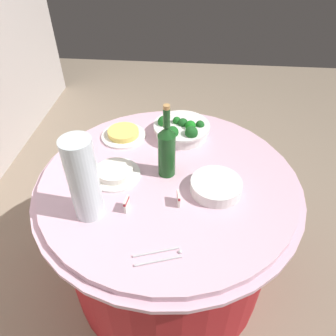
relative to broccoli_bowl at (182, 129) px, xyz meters
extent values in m
plane|color=gray|center=(-0.31, 0.04, -0.78)|extent=(6.00, 6.00, 0.00)
cylinder|color=maroon|center=(-0.31, 0.04, -0.44)|extent=(1.01, 1.01, 0.69)
cylinder|color=#E0B2C6|center=(-0.31, 0.04, -0.08)|extent=(1.16, 1.16, 0.02)
cylinder|color=#E0B2C6|center=(-0.31, 0.04, -0.06)|extent=(1.10, 1.10, 0.03)
cylinder|color=white|center=(0.01, 0.00, -0.02)|extent=(0.26, 0.26, 0.05)
cylinder|color=white|center=(0.01, 0.00, 0.02)|extent=(0.28, 0.28, 0.01)
sphere|color=#19801E|center=(-0.02, -0.04, 0.03)|extent=(0.05, 0.05, 0.05)
sphere|color=#195F1E|center=(0.01, 0.09, 0.03)|extent=(0.06, 0.06, 0.06)
sphere|color=#197A1E|center=(-0.06, -0.05, 0.04)|extent=(0.05, 0.05, 0.05)
sphere|color=#19531E|center=(0.01, 0.00, 0.03)|extent=(0.05, 0.05, 0.05)
sphere|color=#19631E|center=(0.03, 0.03, 0.03)|extent=(0.04, 0.04, 0.04)
sphere|color=#195C1E|center=(-0.08, 0.04, 0.03)|extent=(0.06, 0.06, 0.06)
sphere|color=#19541E|center=(-0.07, -0.05, 0.03)|extent=(0.06, 0.06, 0.06)
sphere|color=#19561E|center=(0.01, -0.09, 0.02)|extent=(0.04, 0.04, 0.04)
cylinder|color=white|center=(-0.38, -0.16, -0.04)|extent=(0.21, 0.21, 0.01)
cylinder|color=white|center=(-0.38, -0.16, -0.03)|extent=(0.21, 0.21, 0.01)
cylinder|color=white|center=(-0.38, -0.16, -0.02)|extent=(0.21, 0.21, 0.01)
cylinder|color=white|center=(-0.38, -0.16, -0.01)|extent=(0.21, 0.21, 0.01)
cylinder|color=white|center=(-0.38, -0.16, 0.00)|extent=(0.21, 0.21, 0.01)
cylinder|color=#17471A|center=(-0.29, 0.05, 0.06)|extent=(0.07, 0.07, 0.20)
cone|color=#17471A|center=(-0.29, 0.05, 0.18)|extent=(0.07, 0.07, 0.04)
cylinder|color=#17471A|center=(-0.29, 0.05, 0.24)|extent=(0.03, 0.03, 0.08)
cylinder|color=#B2844C|center=(-0.29, 0.05, 0.29)|extent=(0.03, 0.03, 0.02)
cylinder|color=silver|center=(-0.54, 0.32, 0.13)|extent=(0.11, 0.11, 0.34)
sphere|color=#E5B26B|center=(-0.52, 0.32, 0.00)|extent=(0.06, 0.06, 0.06)
sphere|color=#E5B26B|center=(-0.55, 0.34, 0.00)|extent=(0.06, 0.06, 0.06)
sphere|color=#E5B26B|center=(-0.55, 0.30, 0.00)|extent=(0.06, 0.06, 0.06)
sphere|color=#72C64C|center=(-0.52, 0.33, 0.05)|extent=(0.06, 0.06, 0.06)
sphere|color=#72C64C|center=(-0.56, 0.33, 0.05)|extent=(0.06, 0.06, 0.06)
sphere|color=#72C64C|center=(-0.54, 0.30, 0.05)|extent=(0.06, 0.06, 0.06)
sphere|color=red|center=(-0.53, 0.34, 0.11)|extent=(0.06, 0.06, 0.06)
sphere|color=red|center=(-0.56, 0.32, 0.11)|extent=(0.06, 0.06, 0.06)
sphere|color=red|center=(-0.53, 0.30, 0.11)|extent=(0.06, 0.06, 0.06)
sphere|color=#E5B26B|center=(-0.54, 0.34, 0.16)|extent=(0.06, 0.06, 0.06)
sphere|color=#E5B26B|center=(-0.56, 0.30, 0.16)|extent=(0.06, 0.06, 0.06)
sphere|color=#E5B26B|center=(-0.52, 0.31, 0.16)|extent=(0.06, 0.06, 0.06)
sphere|color=#72C64C|center=(-0.56, 0.33, 0.21)|extent=(0.06, 0.06, 0.06)
sphere|color=#72C64C|center=(-0.54, 0.30, 0.21)|extent=(0.06, 0.06, 0.06)
sphere|color=#72C64C|center=(-0.52, 0.32, 0.21)|extent=(0.06, 0.06, 0.06)
cylinder|color=silver|center=(-0.74, 0.03, -0.04)|extent=(0.06, 0.15, 0.01)
cylinder|color=silver|center=(-0.70, 0.05, -0.04)|extent=(0.06, 0.15, 0.01)
sphere|color=silver|center=(-0.69, -0.04, -0.04)|extent=(0.01, 0.01, 0.01)
cylinder|color=white|center=(-0.32, 0.27, -0.03)|extent=(0.22, 0.22, 0.01)
cylinder|color=white|center=(-0.32, 0.27, -0.01)|extent=(0.16, 0.16, 0.03)
cylinder|color=white|center=(-0.03, 0.29, -0.03)|extent=(0.22, 0.22, 0.01)
cylinder|color=#EACC60|center=(-0.03, 0.29, -0.02)|extent=(0.15, 0.15, 0.03)
cube|color=white|center=(-0.51, 0.18, -0.01)|extent=(0.05, 0.01, 0.05)
cube|color=maroon|center=(-0.51, 0.18, 0.00)|extent=(0.05, 0.01, 0.01)
cube|color=white|center=(-0.46, -0.01, -0.01)|extent=(0.05, 0.02, 0.05)
cube|color=maroon|center=(-0.46, -0.01, 0.00)|extent=(0.05, 0.02, 0.01)
camera|label=1|loc=(-1.35, -0.05, 0.90)|focal=34.79mm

